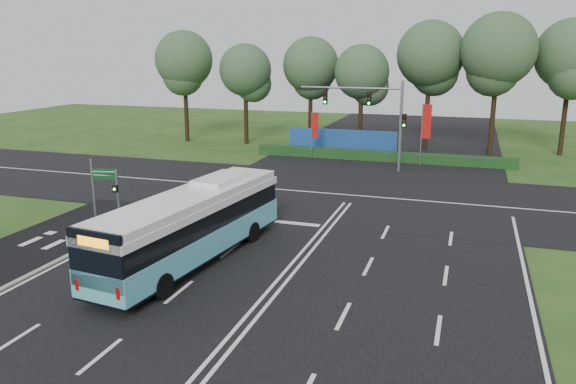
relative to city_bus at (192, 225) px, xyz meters
name	(u,v)px	position (x,y,z in m)	size (l,w,h in m)	color
ground	(297,259)	(4.32, 1.76, -1.73)	(120.00, 120.00, 0.00)	#224A18
road_main	(297,258)	(4.32, 1.76, -1.71)	(20.00, 120.00, 0.04)	black
road_cross	(351,195)	(4.32, 13.76, -1.71)	(120.00, 14.00, 0.05)	black
bike_path	(27,250)	(-8.18, -1.24, -1.70)	(5.00, 18.00, 0.06)	black
kerb_strip	(69,255)	(-5.78, -1.24, -1.67)	(0.25, 18.00, 0.12)	gray
city_bus	(192,225)	(0.00, 0.00, 0.00)	(3.89, 12.19, 3.44)	#52B0BF
pedestrian_signal	(118,196)	(-6.04, 3.13, 0.03)	(0.27, 0.41, 3.22)	gray
street_sign	(99,185)	(-7.00, 2.94, 0.65)	(1.42, 0.44, 3.75)	gray
banner_flag_left	(314,128)	(-1.46, 25.51, 0.97)	(0.60, 0.15, 4.12)	gray
banner_flag_mid	(425,126)	(7.94, 25.07, 1.61)	(0.76, 0.09, 5.16)	gray
traffic_light_gantry	(378,111)	(4.53, 22.26, 2.93)	(8.41, 0.28, 7.00)	gray
hedge	(381,156)	(4.32, 26.26, -1.33)	(22.00, 1.20, 0.80)	#123313
blue_hoarding	(342,142)	(0.32, 28.76, -0.63)	(10.00, 0.30, 2.20)	#1A468F
eucalyptus_row	(387,59)	(3.57, 32.42, 6.68)	(42.00, 9.29, 12.51)	black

